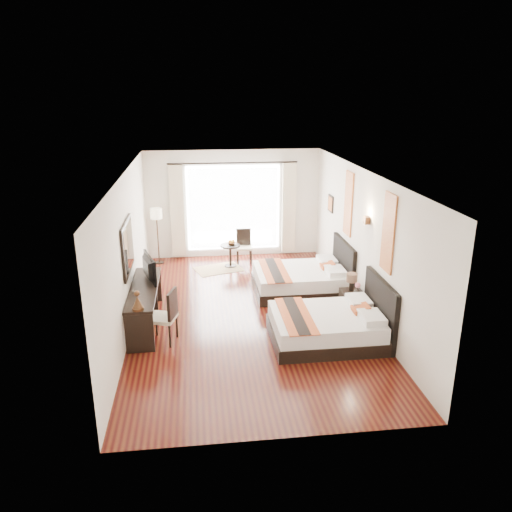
{
  "coord_description": "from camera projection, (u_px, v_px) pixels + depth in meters",
  "views": [
    {
      "loc": [
        -0.96,
        -8.98,
        4.24
      ],
      "look_at": [
        0.18,
        0.34,
        1.1
      ],
      "focal_mm": 35.0,
      "sensor_mm": 36.0,
      "label": 1
    }
  ],
  "objects": [
    {
      "name": "wall_entry",
      "position": [
        283.0,
        341.0,
        5.94
      ],
      "size": [
        4.5,
        0.01,
        2.8
      ],
      "primitive_type": "cube",
      "color": "silver",
      "rests_on": "floor"
    },
    {
      "name": "mirror_glass",
      "position": [
        129.0,
        247.0,
        8.97
      ],
      "size": [
        0.01,
        1.12,
        0.82
      ],
      "primitive_type": "cube",
      "color": "white",
      "rests_on": "mirror_frame"
    },
    {
      "name": "wall_window",
      "position": [
        233.0,
        204.0,
        12.99
      ],
      "size": [
        4.5,
        0.01,
        2.8
      ],
      "primitive_type": "cube",
      "color": "silver",
      "rests_on": "floor"
    },
    {
      "name": "drape_left",
      "position": [
        177.0,
        211.0,
        12.75
      ],
      "size": [
        0.35,
        0.14,
        2.35
      ],
      "primitive_type": "cube",
      "color": "beige",
      "rests_on": "floor"
    },
    {
      "name": "art_panel_near",
      "position": [
        388.0,
        233.0,
        8.38
      ],
      "size": [
        0.03,
        0.5,
        1.35
      ],
      "primitive_type": "cube",
      "color": "maroon",
      "rests_on": "wall_headboard"
    },
    {
      "name": "jute_rug",
      "position": [
        218.0,
        269.0,
        12.38
      ],
      "size": [
        1.3,
        1.07,
        0.01
      ],
      "primitive_type": "cube",
      "rotation": [
        0.0,
        0.0,
        0.31
      ],
      "color": "tan",
      "rests_on": "floor"
    },
    {
      "name": "wall_desk",
      "position": [
        128.0,
        251.0,
        9.2
      ],
      "size": [
        0.01,
        7.5,
        2.8
      ],
      "primitive_type": "cube",
      "color": "silver",
      "rests_on": "floor"
    },
    {
      "name": "floor_lamp",
      "position": [
        157.0,
        217.0,
        12.43
      ],
      "size": [
        0.29,
        0.29,
        1.43
      ],
      "color": "black",
      "rests_on": "floor"
    },
    {
      "name": "floor",
      "position": [
        249.0,
        314.0,
        9.91
      ],
      "size": [
        4.5,
        7.5,
        0.01
      ],
      "primitive_type": "cube",
      "color": "#340909",
      "rests_on": "ground"
    },
    {
      "name": "sheer_curtain",
      "position": [
        234.0,
        209.0,
        12.95
      ],
      "size": [
        2.3,
        0.02,
        2.1
      ],
      "primitive_type": "cube",
      "color": "white",
      "rests_on": "wall_window"
    },
    {
      "name": "ceiling",
      "position": [
        248.0,
        174.0,
        9.02
      ],
      "size": [
        4.5,
        7.5,
        0.02
      ],
      "primitive_type": "cube",
      "color": "white",
      "rests_on": "wall_headboard"
    },
    {
      "name": "drape_right",
      "position": [
        289.0,
        208.0,
        13.08
      ],
      "size": [
        0.35,
        0.14,
        2.35
      ],
      "primitive_type": "cube",
      "color": "beige",
      "rests_on": "floor"
    },
    {
      "name": "window_chair",
      "position": [
        244.0,
        253.0,
        12.8
      ],
      "size": [
        0.41,
        0.41,
        0.86
      ],
      "rotation": [
        0.0,
        0.0,
        -1.6
      ],
      "color": "beige",
      "rests_on": "floor"
    },
    {
      "name": "window_glass",
      "position": [
        233.0,
        208.0,
        13.0
      ],
      "size": [
        2.4,
        0.02,
        2.2
      ],
      "primitive_type": "cube",
      "color": "white",
      "rests_on": "wall_window"
    },
    {
      "name": "bed_near",
      "position": [
        331.0,
        325.0,
        8.8
      ],
      "size": [
        1.97,
        1.54,
        1.11
      ],
      "color": "black",
      "rests_on": "floor"
    },
    {
      "name": "television",
      "position": [
        145.0,
        268.0,
        9.5
      ],
      "size": [
        0.36,
        0.86,
        0.5
      ],
      "primitive_type": "imported",
      "rotation": [
        0.0,
        0.0,
        1.87
      ],
      "color": "black",
      "rests_on": "console_desk"
    },
    {
      "name": "bronze_figurine",
      "position": [
        138.0,
        301.0,
        8.26
      ],
      "size": [
        0.26,
        0.26,
        0.3
      ],
      "primitive_type": null,
      "rotation": [
        0.0,
        0.0,
        -0.37
      ],
      "color": "#452B18",
      "rests_on": "console_desk"
    },
    {
      "name": "nightstand",
      "position": [
        352.0,
        303.0,
        9.82
      ],
      "size": [
        0.41,
        0.5,
        0.48
      ],
      "primitive_type": "cube",
      "color": "black",
      "rests_on": "floor"
    },
    {
      "name": "wall_headboard",
      "position": [
        363.0,
        243.0,
        9.72
      ],
      "size": [
        0.01,
        7.5,
        2.8
      ],
      "primitive_type": "cube",
      "color": "silver",
      "rests_on": "floor"
    },
    {
      "name": "side_table",
      "position": [
        230.0,
        256.0,
        12.48
      ],
      "size": [
        0.49,
        0.49,
        0.57
      ],
      "primitive_type": "cylinder",
      "color": "black",
      "rests_on": "floor"
    },
    {
      "name": "vase",
      "position": [
        357.0,
        291.0,
        9.57
      ],
      "size": [
        0.15,
        0.15,
        0.15
      ],
      "primitive_type": "imported",
      "rotation": [
        0.0,
        0.0,
        -0.1
      ],
      "color": "black",
      "rests_on": "nightstand"
    },
    {
      "name": "art_panel_far",
      "position": [
        348.0,
        204.0,
        10.51
      ],
      "size": [
        0.03,
        0.5,
        1.35
      ],
      "primitive_type": "cube",
      "color": "maroon",
      "rests_on": "wall_headboard"
    },
    {
      "name": "bed_far",
      "position": [
        303.0,
        279.0,
        10.93
      ],
      "size": [
        2.0,
        1.56,
        1.12
      ],
      "color": "black",
      "rests_on": "floor"
    },
    {
      "name": "fruit_bowl",
      "position": [
        232.0,
        244.0,
        12.41
      ],
      "size": [
        0.24,
        0.24,
        0.05
      ],
      "primitive_type": "imported",
      "rotation": [
        0.0,
        0.0,
        -0.12
      ],
      "color": "#402517",
      "rests_on": "side_table"
    },
    {
      "name": "table_lamp",
      "position": [
        352.0,
        279.0,
        9.71
      ],
      "size": [
        0.22,
        0.22,
        0.34
      ],
      "color": "black",
      "rests_on": "nightstand"
    },
    {
      "name": "desk_chair",
      "position": [
        164.0,
        326.0,
        8.75
      ],
      "size": [
        0.56,
        0.56,
        0.98
      ],
      "rotation": [
        0.0,
        0.0,
        2.85
      ],
      "color": "beige",
      "rests_on": "floor"
    },
    {
      "name": "mirror_frame",
      "position": [
        127.0,
        247.0,
        8.97
      ],
      "size": [
        0.04,
        1.25,
        0.95
      ],
      "primitive_type": "cube",
      "color": "black",
      "rests_on": "wall_desk"
    },
    {
      "name": "wall_sconce",
      "position": [
        367.0,
        220.0,
        9.31
      ],
      "size": [
        0.1,
        0.14,
        0.14
      ],
      "primitive_type": "cube",
      "color": "#452B18",
      "rests_on": "wall_headboard"
    },
    {
      "name": "console_desk",
      "position": [
        145.0,
        306.0,
        9.37
      ],
      "size": [
        0.5,
        2.2,
        0.76
      ],
      "primitive_type": "cube",
      "color": "black",
      "rests_on": "floor"
    }
  ]
}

